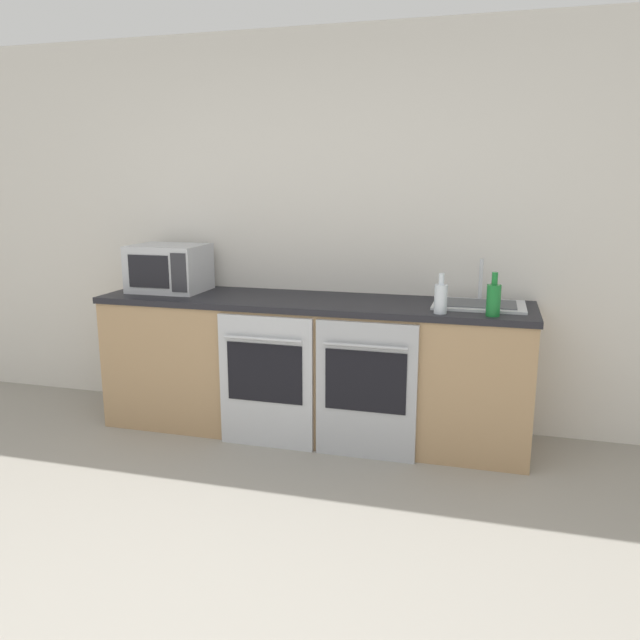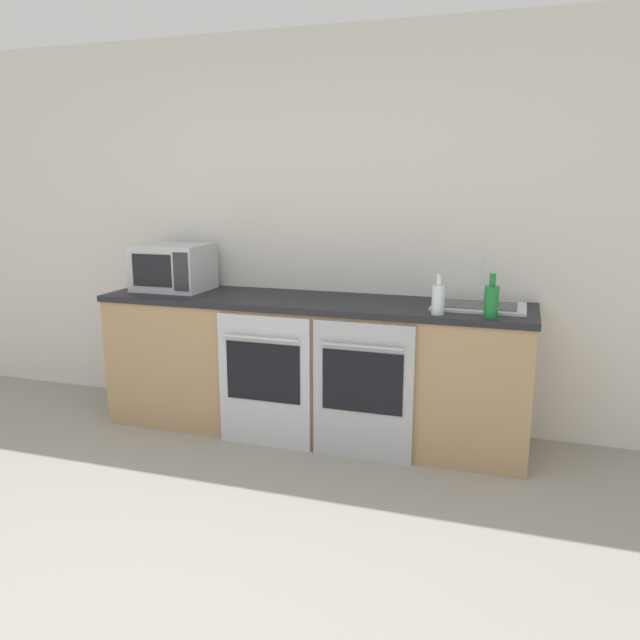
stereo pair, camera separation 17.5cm
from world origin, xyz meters
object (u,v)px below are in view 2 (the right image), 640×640
object	(u,v)px
bottle_green	(491,300)
oven_left	(264,381)
oven_right	(363,391)
microwave	(173,267)
sink	(479,305)
bottle_clear	(438,299)

from	to	relation	value
bottle_green	oven_left	bearing A→B (deg)	-175.57
oven_right	oven_left	bearing A→B (deg)	180.00
microwave	sink	size ratio (longest dim) A/B	0.90
bottle_clear	bottle_green	bearing A→B (deg)	1.30
oven_right	bottle_clear	bearing A→B (deg)	13.29
oven_right	microwave	world-z (taller)	microwave
sink	microwave	bearing A→B (deg)	179.94
oven_left	bottle_clear	distance (m)	1.18
bottle_green	sink	xyz separation A→B (m)	(-0.08, 0.27, -0.08)
bottle_clear	microwave	bearing A→B (deg)	171.46
oven_right	sink	distance (m)	0.86
oven_right	bottle_clear	size ratio (longest dim) A/B	3.63
oven_right	microwave	size ratio (longest dim) A/B	1.72
oven_left	sink	xyz separation A→B (m)	(1.24, 0.37, 0.48)
oven_left	oven_right	world-z (taller)	same
oven_left	bottle_green	xyz separation A→B (m)	(1.32, 0.10, 0.56)
microwave	bottle_clear	size ratio (longest dim) A/B	2.11
oven_right	sink	size ratio (longest dim) A/B	1.54
microwave	bottle_green	xyz separation A→B (m)	(2.15, -0.27, -0.06)
oven_right	sink	xyz separation A→B (m)	(0.61, 0.37, 0.48)
microwave	sink	world-z (taller)	microwave
microwave	bottle_clear	bearing A→B (deg)	-8.54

